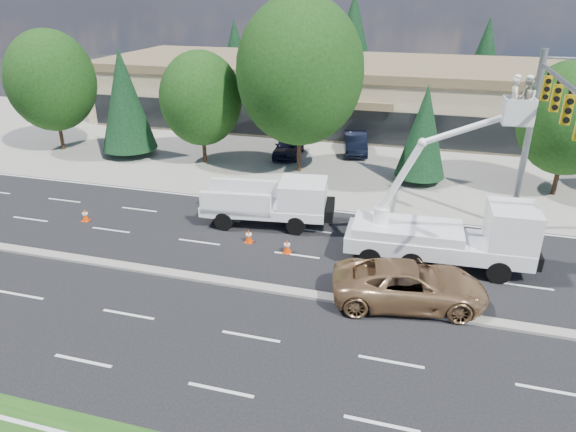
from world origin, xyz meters
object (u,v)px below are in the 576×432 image
(signal_mast, at_px, (541,124))
(utility_pickup, at_px, (273,206))
(minivan, at_px, (409,284))
(bucket_truck, at_px, (456,228))

(signal_mast, relative_size, utility_pickup, 1.51)
(signal_mast, height_order, minivan, signal_mast)
(utility_pickup, relative_size, bucket_truck, 0.79)
(utility_pickup, height_order, bucket_truck, bucket_truck)
(signal_mast, xyz_separation_m, utility_pickup, (-12.14, -0.78, -5.04))
(signal_mast, xyz_separation_m, bucket_truck, (-3.07, -2.81, -4.22))
(minivan, bearing_deg, utility_pickup, 42.13)
(utility_pickup, bearing_deg, minivan, -45.09)
(signal_mast, distance_m, minivan, 9.56)
(minivan, bearing_deg, bucket_truck, -35.16)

